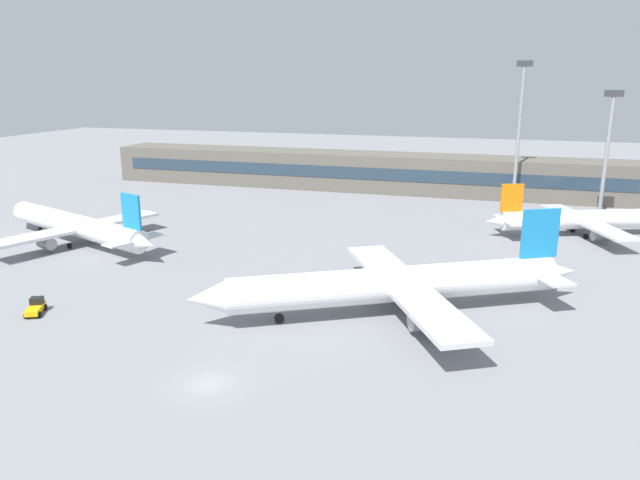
% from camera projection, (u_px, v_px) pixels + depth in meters
% --- Properties ---
extents(ground_plane, '(400.00, 400.00, 0.00)m').
position_uv_depth(ground_plane, '(330.00, 260.00, 91.02)').
color(ground_plane, gray).
extents(terminal_building, '(147.67, 12.13, 9.00)m').
position_uv_depth(terminal_building, '(397.00, 173.00, 144.77)').
color(terminal_building, '#5B564C').
rests_on(terminal_building, ground_plane).
extents(airplane_near, '(43.09, 31.32, 11.75)m').
position_uv_depth(airplane_near, '(394.00, 285.00, 69.40)').
color(airplane_near, white).
rests_on(airplane_near, ground_plane).
extents(airplane_mid, '(40.06, 28.70, 10.32)m').
position_uv_depth(airplane_mid, '(75.00, 225.00, 99.20)').
color(airplane_mid, white).
rests_on(airplane_mid, ground_plane).
extents(airplane_far, '(36.31, 26.07, 9.42)m').
position_uv_depth(airplane_far, '(591.00, 219.00, 104.37)').
color(airplane_far, white).
rests_on(airplane_far, ground_plane).
extents(baggage_tug_yellow, '(2.98, 3.89, 1.75)m').
position_uv_depth(baggage_tug_yellow, '(36.00, 307.00, 70.13)').
color(baggage_tug_yellow, '#F2B20C').
rests_on(baggage_tug_yellow, ground_plane).
extents(floodlight_tower_west, '(3.20, 0.80, 30.27)m').
position_uv_depth(floodlight_tower_west, '(519.00, 126.00, 124.30)').
color(floodlight_tower_west, gray).
rests_on(floodlight_tower_west, ground_plane).
extents(floodlight_tower_east, '(3.20, 0.80, 24.72)m').
position_uv_depth(floodlight_tower_east, '(607.00, 147.00, 110.87)').
color(floodlight_tower_east, gray).
rests_on(floodlight_tower_east, ground_plane).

